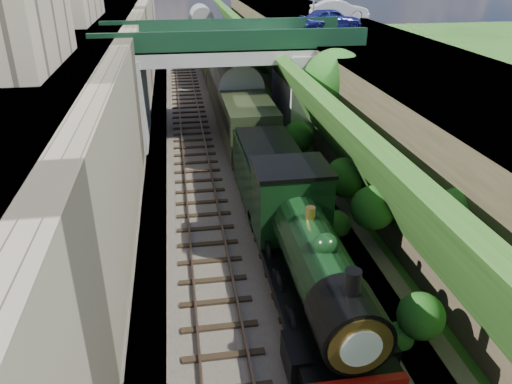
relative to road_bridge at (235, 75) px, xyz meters
name	(u,v)px	position (x,y,z in m)	size (l,w,h in m)	color
trackbed	(229,156)	(-0.94, -4.00, -3.98)	(10.00, 90.00, 0.20)	#473F38
retaining_wall	(130,105)	(-6.44, -4.00, -0.58)	(1.00, 90.00, 7.00)	#756B56
street_plateau_left	(65,108)	(-9.94, -4.00, -0.58)	(6.00, 90.00, 7.00)	#262628
street_plateau_right	(383,100)	(8.56, -4.00, -0.95)	(8.00, 90.00, 6.25)	#262628
embankment_slope	(322,120)	(4.12, -6.30, -1.23)	(4.12, 90.00, 6.36)	#1E4714
track_left	(195,156)	(-2.94, -4.00, -3.83)	(2.50, 90.00, 0.20)	black
track_right	(248,153)	(0.26, -4.00, -3.83)	(2.50, 90.00, 0.20)	black
road_bridge	(235,75)	(0.00, 0.00, 0.00)	(16.00, 6.40, 7.25)	gray
building_near	(0,14)	(-10.44, -10.00, 4.92)	(4.00, 8.00, 4.00)	gray
tree	(336,84)	(4.97, -5.60, 0.57)	(3.60, 3.80, 6.60)	black
car_blue	(331,19)	(7.33, 3.66, 2.93)	(1.78, 4.42, 1.50)	navy
car_silver	(339,10)	(9.91, 9.80, 2.95)	(1.65, 4.74, 1.56)	silver
locomotive	(309,257)	(0.26, -18.30, -2.18)	(3.10, 10.22, 3.83)	black
tender	(269,177)	(0.26, -10.94, -2.46)	(2.70, 6.00, 3.05)	black
coach_front	(236,99)	(0.26, 1.66, -2.03)	(2.90, 18.00, 3.70)	black
coach_middle	(213,52)	(0.26, 20.46, -2.03)	(2.90, 18.00, 3.70)	black
coach_rear	(202,28)	(0.26, 39.26, -2.03)	(2.90, 18.00, 3.70)	black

